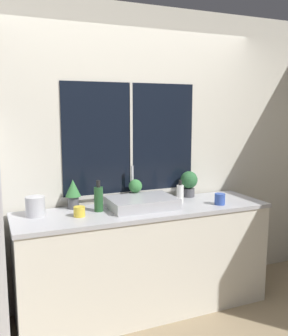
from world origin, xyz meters
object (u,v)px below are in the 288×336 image
(potted_plant_center, at_px, (135,190))
(mug_blue, at_px, (220,199))
(mug_yellow, at_px, (79,212))
(soap_bottle, at_px, (180,193))
(potted_plant_right, at_px, (189,182))
(kettle, at_px, (35,206))
(bottle_tall, at_px, (99,198))
(sink, at_px, (142,202))
(potted_plant_left, at_px, (73,192))

(potted_plant_center, distance_m, mug_blue, 0.76)
(mug_yellow, bearing_deg, soap_bottle, 4.92)
(potted_plant_right, relative_size, kettle, 1.42)
(bottle_tall, xyz_separation_m, mug_yellow, (-0.19, -0.09, -0.07))
(potted_plant_right, relative_size, soap_bottle, 1.19)
(sink, height_order, mug_blue, sink)
(soap_bottle, bearing_deg, bottle_tall, 179.25)
(bottle_tall, bearing_deg, sink, -4.78)
(mug_yellow, xyz_separation_m, mug_blue, (1.24, -0.11, 0.01))
(potted_plant_right, height_order, mug_yellow, potted_plant_right)
(potted_plant_center, relative_size, kettle, 1.20)
(mug_blue, bearing_deg, soap_bottle, 146.93)
(potted_plant_center, relative_size, mug_yellow, 2.33)
(bottle_tall, height_order, mug_blue, bottle_tall)
(mug_yellow, bearing_deg, mug_blue, -5.17)
(mug_blue, height_order, kettle, kettle)
(potted_plant_left, xyz_separation_m, potted_plant_right, (1.13, 0.00, -0.00))
(sink, bearing_deg, soap_bottle, 3.18)
(mug_blue, bearing_deg, potted_plant_center, 150.60)
(potted_plant_center, xyz_separation_m, kettle, (-0.90, -0.11, -0.02))
(potted_plant_right, distance_m, mug_yellow, 1.17)
(potted_plant_center, relative_size, mug_blue, 2.14)
(potted_plant_center, relative_size, soap_bottle, 1.01)
(potted_plant_left, height_order, soap_bottle, potted_plant_left)
(kettle, bearing_deg, mug_blue, -9.45)
(bottle_tall, bearing_deg, mug_blue, -10.90)
(bottle_tall, height_order, mug_yellow, bottle_tall)
(sink, xyz_separation_m, potted_plant_left, (-0.55, 0.20, 0.10))
(sink, bearing_deg, kettle, 174.31)
(potted_plant_center, distance_m, kettle, 0.91)
(sink, relative_size, potted_plant_right, 2.28)
(sink, distance_m, soap_bottle, 0.39)
(sink, distance_m, potted_plant_left, 0.59)
(sink, bearing_deg, potted_plant_center, 83.96)
(potted_plant_left, relative_size, kettle, 1.42)
(potted_plant_center, bearing_deg, mug_blue, -29.40)
(potted_plant_right, height_order, bottle_tall, bottle_tall)
(sink, distance_m, potted_plant_center, 0.21)
(mug_blue, bearing_deg, sink, 165.84)
(potted_plant_center, xyz_separation_m, bottle_tall, (-0.40, -0.17, -0.00))
(potted_plant_left, height_order, potted_plant_center, potted_plant_left)
(potted_plant_left, distance_m, potted_plant_center, 0.57)
(potted_plant_right, distance_m, mug_blue, 0.40)
(sink, height_order, mug_yellow, sink)
(potted_plant_right, relative_size, mug_yellow, 2.76)
(potted_plant_center, xyz_separation_m, mug_blue, (0.66, -0.37, -0.06))
(soap_bottle, distance_m, kettle, 1.27)
(sink, xyz_separation_m, bottle_tall, (-0.38, 0.03, 0.06))
(sink, height_order, potted_plant_right, sink)
(potted_plant_left, xyz_separation_m, mug_blue, (1.23, -0.37, -0.10))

